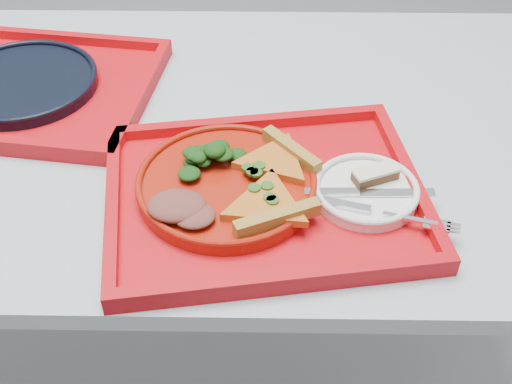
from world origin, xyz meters
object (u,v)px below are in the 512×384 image
dessert_bar (375,175)px  tray_far (25,90)px  tray_main (265,198)px  dinner_plate (227,186)px  navy_plate (23,84)px

dessert_bar → tray_far: bearing=134.1°
tray_main → dinner_plate: bearing=160.8°
tray_main → navy_plate: 0.51m
dinner_plate → tray_main: bearing=-10.3°
tray_far → dessert_bar: size_ratio=6.35×
tray_main → dessert_bar: size_ratio=6.35×
tray_main → dessert_bar: (0.16, 0.02, 0.03)m
tray_main → tray_far: bearing=138.4°
tray_far → dinner_plate: 0.46m
navy_plate → dessert_bar: 0.64m
dinner_plate → navy_plate: bearing=144.6°
tray_far → tray_main: bearing=-24.8°
navy_plate → tray_far: bearing=0.0°
navy_plate → dessert_bar: size_ratio=3.67×
dessert_bar → navy_plate: bearing=134.1°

